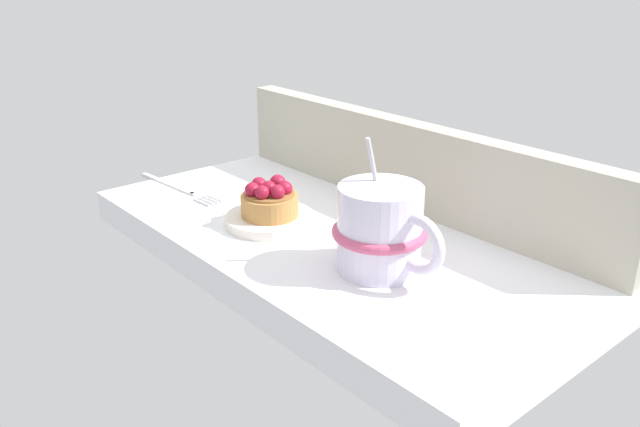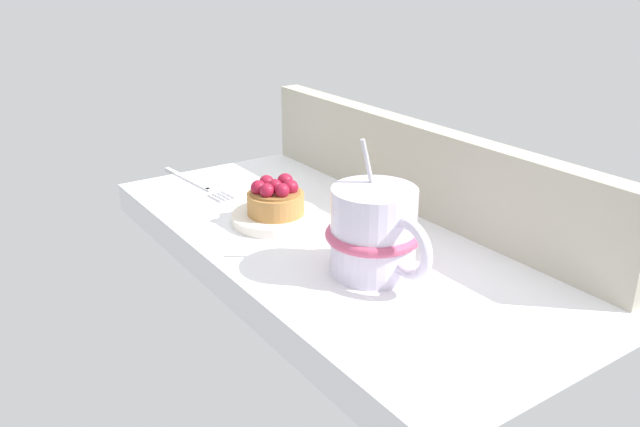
# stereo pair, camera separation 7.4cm
# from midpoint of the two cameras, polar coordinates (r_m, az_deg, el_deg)

# --- Properties ---
(ground_plane) EXTENTS (0.64, 0.31, 0.04)m
(ground_plane) POSITION_cam_midpoint_polar(r_m,az_deg,el_deg) (0.79, 3.59, -3.08)
(ground_plane) COLOR white
(window_rail_back) EXTENTS (0.63, 0.03, 0.11)m
(window_rail_back) POSITION_cam_midpoint_polar(r_m,az_deg,el_deg) (0.85, 11.13, 3.92)
(window_rail_back) COLOR #B2AD99
(window_rail_back) RESTS_ON ground_plane
(dessert_plate) EXTENTS (0.11, 0.11, 0.01)m
(dessert_plate) POSITION_cam_midpoint_polar(r_m,az_deg,el_deg) (0.81, -1.30, -0.44)
(dessert_plate) COLOR silver
(dessert_plate) RESTS_ON ground_plane
(raspberry_tart) EXTENTS (0.07, 0.07, 0.05)m
(raspberry_tart) POSITION_cam_midpoint_polar(r_m,az_deg,el_deg) (0.80, -1.31, 1.28)
(raspberry_tart) COLOR #B77F42
(raspberry_tart) RESTS_ON dessert_plate
(coffee_mug) EXTENTS (0.14, 0.10, 0.14)m
(coffee_mug) POSITION_cam_midpoint_polar(r_m,az_deg,el_deg) (0.68, 7.99, -1.71)
(coffee_mug) COLOR silver
(coffee_mug) RESTS_ON ground_plane
(dessert_fork) EXTENTS (0.18, 0.03, 0.01)m
(dessert_fork) POSITION_cam_midpoint_polar(r_m,az_deg,el_deg) (0.96, -8.68, 2.67)
(dessert_fork) COLOR silver
(dessert_fork) RESTS_ON ground_plane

